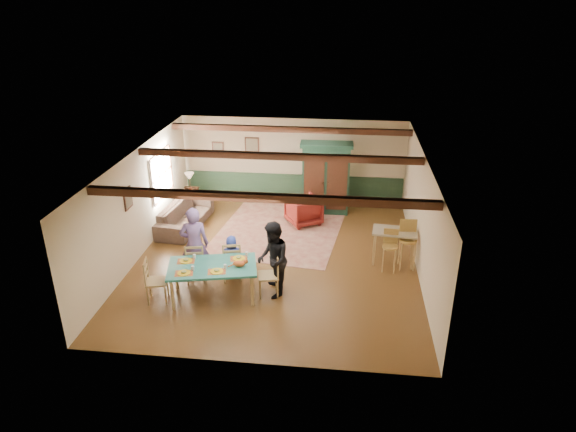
# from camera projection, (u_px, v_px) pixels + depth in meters

# --- Properties ---
(floor) EXTENTS (8.00, 8.00, 0.00)m
(floor) POSITION_uv_depth(u_px,v_px,m) (276.00, 259.00, 13.09)
(floor) COLOR #4E3016
(floor) RESTS_ON ground
(wall_back) EXTENTS (7.00, 0.02, 2.70)m
(wall_back) POSITION_uv_depth(u_px,v_px,m) (293.00, 161.00, 16.18)
(wall_back) COLOR beige
(wall_back) RESTS_ON floor
(wall_left) EXTENTS (0.02, 8.00, 2.70)m
(wall_left) POSITION_uv_depth(u_px,v_px,m) (138.00, 204.00, 12.91)
(wall_left) COLOR beige
(wall_left) RESTS_ON floor
(wall_right) EXTENTS (0.02, 8.00, 2.70)m
(wall_right) POSITION_uv_depth(u_px,v_px,m) (422.00, 217.00, 12.18)
(wall_right) COLOR beige
(wall_right) RESTS_ON floor
(ceiling) EXTENTS (7.00, 8.00, 0.02)m
(ceiling) POSITION_uv_depth(u_px,v_px,m) (275.00, 158.00, 12.00)
(ceiling) COLOR silver
(ceiling) RESTS_ON wall_back
(wainscot_back) EXTENTS (6.95, 0.03, 0.90)m
(wainscot_back) POSITION_uv_depth(u_px,v_px,m) (293.00, 188.00, 16.52)
(wainscot_back) COLOR #1F3A26
(wainscot_back) RESTS_ON floor
(ceiling_beam_front) EXTENTS (6.95, 0.16, 0.16)m
(ceiling_beam_front) POSITION_uv_depth(u_px,v_px,m) (259.00, 197.00, 9.94)
(ceiling_beam_front) COLOR black
(ceiling_beam_front) RESTS_ON ceiling
(ceiling_beam_mid) EXTENTS (6.95, 0.16, 0.16)m
(ceiling_beam_mid) POSITION_uv_depth(u_px,v_px,m) (278.00, 156.00, 12.40)
(ceiling_beam_mid) COLOR black
(ceiling_beam_mid) RESTS_ON ceiling
(ceiling_beam_back) EXTENTS (6.95, 0.16, 0.16)m
(ceiling_beam_back) POSITION_uv_depth(u_px,v_px,m) (290.00, 129.00, 14.76)
(ceiling_beam_back) COLOR black
(ceiling_beam_back) RESTS_ON ceiling
(window_left) EXTENTS (0.06, 1.60, 1.30)m
(window_left) POSITION_uv_depth(u_px,v_px,m) (162.00, 175.00, 14.37)
(window_left) COLOR white
(window_left) RESTS_ON wall_left
(picture_left_wall) EXTENTS (0.04, 0.42, 0.52)m
(picture_left_wall) POSITION_uv_depth(u_px,v_px,m) (128.00, 198.00, 12.20)
(picture_left_wall) COLOR gray
(picture_left_wall) RESTS_ON wall_left
(picture_back_a) EXTENTS (0.45, 0.04, 0.55)m
(picture_back_a) POSITION_uv_depth(u_px,v_px,m) (252.00, 146.00, 16.10)
(picture_back_a) COLOR gray
(picture_back_a) RESTS_ON wall_back
(picture_back_b) EXTENTS (0.38, 0.04, 0.48)m
(picture_back_b) POSITION_uv_depth(u_px,v_px,m) (218.00, 149.00, 16.28)
(picture_back_b) COLOR gray
(picture_back_b) RESTS_ON wall_back
(dining_table) EXTENTS (2.09, 1.44, 0.79)m
(dining_table) POSITION_uv_depth(u_px,v_px,m) (213.00, 282.00, 11.32)
(dining_table) COLOR #216A60
(dining_table) RESTS_ON floor
(dining_chair_far_left) EXTENTS (0.53, 0.55, 1.01)m
(dining_chair_far_left) POSITION_uv_depth(u_px,v_px,m) (196.00, 262.00, 11.93)
(dining_chair_far_left) COLOR #A78853
(dining_chair_far_left) RESTS_ON floor
(dining_chair_far_right) EXTENTS (0.53, 0.55, 1.01)m
(dining_chair_far_right) POSITION_uv_depth(u_px,v_px,m) (232.00, 260.00, 12.01)
(dining_chair_far_right) COLOR #A78853
(dining_chair_far_right) RESTS_ON floor
(dining_chair_end_left) EXTENTS (0.55, 0.53, 1.01)m
(dining_chair_end_left) POSITION_uv_depth(u_px,v_px,m) (157.00, 280.00, 11.16)
(dining_chair_end_left) COLOR #A78853
(dining_chair_end_left) RESTS_ON floor
(dining_chair_end_right) EXTENTS (0.55, 0.53, 1.01)m
(dining_chair_end_right) POSITION_uv_depth(u_px,v_px,m) (268.00, 275.00, 11.39)
(dining_chair_end_right) COLOR #A78853
(dining_chair_end_right) RESTS_ON floor
(person_man) EXTENTS (0.75, 0.57, 1.83)m
(person_man) POSITION_uv_depth(u_px,v_px,m) (195.00, 244.00, 11.84)
(person_man) COLOR #765B9C
(person_man) RESTS_ON floor
(person_woman) EXTENTS (0.83, 0.97, 1.75)m
(person_woman) POSITION_uv_depth(u_px,v_px,m) (273.00, 260.00, 11.25)
(person_woman) COLOR black
(person_woman) RESTS_ON floor
(person_child) EXTENTS (0.58, 0.44, 1.07)m
(person_child) POSITION_uv_depth(u_px,v_px,m) (232.00, 257.00, 12.07)
(person_child) COLOR #283CA1
(person_child) RESTS_ON floor
(cat) EXTENTS (0.40, 0.23, 0.19)m
(cat) POSITION_uv_depth(u_px,v_px,m) (239.00, 263.00, 11.07)
(cat) COLOR #C55322
(cat) RESTS_ON dining_table
(place_setting_near_left) EXTENTS (0.48, 0.40, 0.11)m
(place_setting_near_left) POSITION_uv_depth(u_px,v_px,m) (184.00, 271.00, 10.84)
(place_setting_near_left) COLOR gold
(place_setting_near_left) RESTS_ON dining_table
(place_setting_near_center) EXTENTS (0.48, 0.40, 0.11)m
(place_setting_near_center) POSITION_uv_depth(u_px,v_px,m) (217.00, 270.00, 10.90)
(place_setting_near_center) COLOR gold
(place_setting_near_center) RESTS_ON dining_table
(place_setting_far_left) EXTENTS (0.48, 0.40, 0.11)m
(place_setting_far_left) POSITION_uv_depth(u_px,v_px,m) (186.00, 259.00, 11.32)
(place_setting_far_left) COLOR gold
(place_setting_far_left) RESTS_ON dining_table
(place_setting_far_right) EXTENTS (0.48, 0.40, 0.11)m
(place_setting_far_right) POSITION_uv_depth(u_px,v_px,m) (239.00, 257.00, 11.43)
(place_setting_far_right) COLOR gold
(place_setting_far_right) RESTS_ON dining_table
(area_rug) EXTENTS (3.79, 4.32, 0.01)m
(area_rug) POSITION_uv_depth(u_px,v_px,m) (280.00, 230.00, 14.63)
(area_rug) COLOR #CAB192
(area_rug) RESTS_ON floor
(armoire) EXTENTS (1.56, 0.66, 2.19)m
(armoire) POSITION_uv_depth(u_px,v_px,m) (326.00, 178.00, 15.44)
(armoire) COLOR #163728
(armoire) RESTS_ON floor
(armchair) EXTENTS (1.21, 1.22, 0.82)m
(armchair) POSITION_uv_depth(u_px,v_px,m) (303.00, 210.00, 14.93)
(armchair) COLOR #531011
(armchair) RESTS_ON floor
(sofa) EXTENTS (1.15, 2.43, 0.68)m
(sofa) POSITION_uv_depth(u_px,v_px,m) (185.00, 216.00, 14.75)
(sofa) COLOR #44332A
(sofa) RESTS_ON floor
(end_table) EXTENTS (0.49, 0.49, 0.58)m
(end_table) POSITION_uv_depth(u_px,v_px,m) (191.00, 198.00, 16.15)
(end_table) COLOR black
(end_table) RESTS_ON floor
(table_lamp) EXTENTS (0.30, 0.30, 0.53)m
(table_lamp) POSITION_uv_depth(u_px,v_px,m) (190.00, 181.00, 15.92)
(table_lamp) COLOR beige
(table_lamp) RESTS_ON end_table
(counter_table) EXTENTS (1.13, 0.73, 0.89)m
(counter_table) POSITION_uv_depth(u_px,v_px,m) (393.00, 247.00, 12.74)
(counter_table) COLOR beige
(counter_table) RESTS_ON floor
(bar_stool_left) EXTENTS (0.40, 0.44, 1.05)m
(bar_stool_left) POSITION_uv_depth(u_px,v_px,m) (390.00, 251.00, 12.36)
(bar_stool_left) COLOR #B08B44
(bar_stool_left) RESTS_ON floor
(bar_stool_right) EXTENTS (0.45, 0.49, 1.22)m
(bar_stool_right) POSITION_uv_depth(u_px,v_px,m) (408.00, 245.00, 12.46)
(bar_stool_right) COLOR #B08B44
(bar_stool_right) RESTS_ON floor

